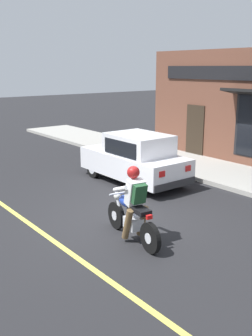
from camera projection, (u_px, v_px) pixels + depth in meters
name	position (u px, v px, depth m)	size (l,w,h in m)	color
ground_plane	(120.00, 220.00, 9.38)	(80.00, 80.00, 0.00)	black
sidewalk_curb	(182.00, 163.00, 14.77)	(2.60, 22.00, 0.14)	#9E9B93
lane_stripe	(0.00, 203.00, 10.60)	(0.12, 19.80, 0.01)	#D1C64C
motorcycle_with_rider	(133.00, 210.00, 8.16)	(0.64, 2.01, 1.62)	black
car_hatchback	(135.00, 159.00, 12.31)	(1.65, 3.79, 1.57)	black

